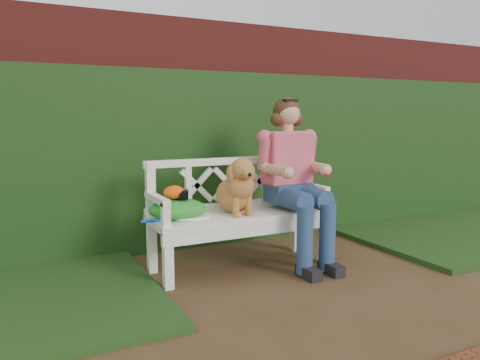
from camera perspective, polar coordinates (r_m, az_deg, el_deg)
name	(u,v)px	position (r m, az deg, el deg)	size (l,w,h in m)	color
ground	(334,295)	(3.51, 11.39, -13.63)	(60.00, 60.00, 0.00)	#472D16
brick_wall	(223,133)	(4.91, -2.08, 5.75)	(10.00, 0.30, 2.20)	maroon
ivy_hedge	(232,159)	(4.73, -0.95, 2.64)	(10.00, 0.18, 1.70)	#13330D
grass_right	(457,229)	(5.77, 24.89, -5.46)	(2.60, 2.00, 0.05)	black
garden_bench	(240,240)	(3.97, 0.00, -7.31)	(1.58, 0.60, 0.48)	white
seated_woman	(290,181)	(4.09, 6.09, -0.10)	(0.61, 0.81, 1.43)	#DB4067
dog	(236,185)	(3.83, -0.51, -0.60)	(0.31, 0.43, 0.47)	#B06736
tennis_racket	(188,217)	(3.68, -6.32, -4.50)	(0.58, 0.24, 0.03)	white
green_bag	(177,209)	(3.70, -7.64, -3.46)	(0.46, 0.35, 0.16)	#2A6B27
camera_item	(182,194)	(3.67, -7.14, -1.75)	(0.10, 0.08, 0.07)	black
baseball_glove	(174,192)	(3.66, -8.04, -1.50)	(0.17, 0.13, 0.11)	#DE4E0B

